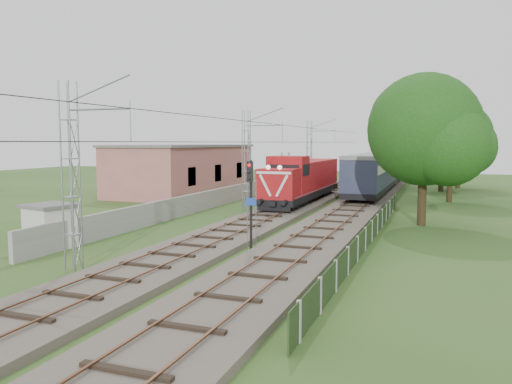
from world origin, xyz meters
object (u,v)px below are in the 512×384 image
at_px(locomotive, 303,179).
at_px(signal_post, 250,190).
at_px(relay_hut, 50,226).
at_px(coach_rake, 395,162).

relative_size(locomotive, signal_post, 3.66).
xyz_separation_m(signal_post, relay_hut, (-10.17, -2.49, -2.00)).
relative_size(locomotive, relay_hut, 6.32).
bearing_deg(locomotive, relay_hut, -108.06).
xyz_separation_m(locomotive, relay_hut, (-7.40, -22.69, -1.05)).
relative_size(coach_rake, signal_post, 15.39).
xyz_separation_m(locomotive, signal_post, (2.77, -20.20, 0.95)).
bearing_deg(signal_post, relay_hut, -166.22).
bearing_deg(locomotive, coach_rake, 81.72).
height_order(locomotive, signal_post, locomotive).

